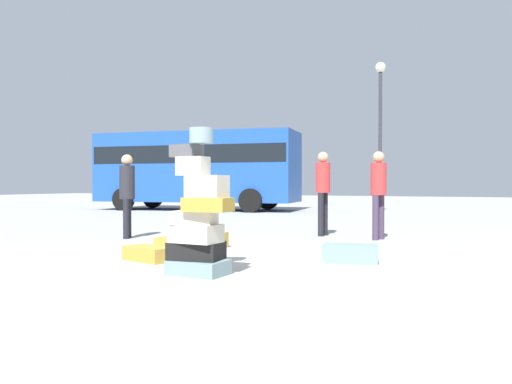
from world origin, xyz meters
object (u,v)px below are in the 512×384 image
(lamp_post, at_px, (380,113))
(suitcase_tan_white_trunk, at_px, (174,245))
(person_bearded_onlooker, at_px, (127,189))
(person_passerby_in_red, at_px, (323,185))
(person_tourist_with_camera, at_px, (378,187))
(suitcase_slate_behind_tower, at_px, (350,253))
(suitcase_tower, at_px, (198,219))
(parked_bus, at_px, (197,165))
(suitcase_tan_foreground_far, at_px, (206,240))
(suitcase_tan_upright_blue, at_px, (149,254))

(lamp_post, bearing_deg, suitcase_tan_white_trunk, -95.10)
(suitcase_tan_white_trunk, height_order, person_bearded_onlooker, person_bearded_onlooker)
(person_passerby_in_red, bearing_deg, person_tourist_with_camera, 82.11)
(person_passerby_in_red, bearing_deg, suitcase_slate_behind_tower, 28.25)
(suitcase_tan_white_trunk, relative_size, lamp_post, 0.10)
(person_bearded_onlooker, relative_size, lamp_post, 0.31)
(person_tourist_with_camera, height_order, lamp_post, lamp_post)
(suitcase_tower, distance_m, parked_bus, 15.31)
(suitcase_tower, distance_m, suitcase_tan_white_trunk, 2.26)
(suitcase_tan_foreground_far, relative_size, person_bearded_onlooker, 0.41)
(suitcase_tan_foreground_far, bearing_deg, suitcase_tan_upright_blue, -84.15)
(person_bearded_onlooker, height_order, lamp_post, lamp_post)
(suitcase_slate_behind_tower, relative_size, suitcase_tan_white_trunk, 1.36)
(suitcase_tan_white_trunk, height_order, lamp_post, lamp_post)
(suitcase_slate_behind_tower, xyz_separation_m, suitcase_tan_upright_blue, (-2.60, -1.00, -0.03))
(person_passerby_in_red, relative_size, lamp_post, 0.32)
(lamp_post, bearing_deg, suitcase_tan_upright_blue, -93.58)
(suitcase_tan_upright_blue, xyz_separation_m, person_passerby_in_red, (1.19, 4.36, 0.94))
(suitcase_tan_foreground_far, height_order, person_tourist_with_camera, person_tourist_with_camera)
(person_bearded_onlooker, xyz_separation_m, parked_bus, (-4.46, 10.13, 0.85))
(suitcase_tan_white_trunk, bearing_deg, suitcase_tan_foreground_far, 76.09)
(suitcase_slate_behind_tower, bearing_deg, suitcase_tan_upright_blue, -170.65)
(suitcase_tan_white_trunk, distance_m, parked_bus, 13.22)
(person_passerby_in_red, bearing_deg, lamp_post, -171.78)
(suitcase_tan_white_trunk, bearing_deg, parked_bus, 121.83)
(suitcase_tan_white_trunk, bearing_deg, person_tourist_with_camera, 52.01)
(person_tourist_with_camera, distance_m, person_passerby_in_red, 1.23)
(suitcase_slate_behind_tower, height_order, parked_bus, parked_bus)
(suitcase_tan_upright_blue, bearing_deg, suitcase_tan_white_trunk, 120.02)
(suitcase_tan_white_trunk, xyz_separation_m, lamp_post, (1.03, 11.56, 3.47))
(person_tourist_with_camera, bearing_deg, suitcase_slate_behind_tower, 21.92)
(suitcase_slate_behind_tower, bearing_deg, suitcase_tower, -142.25)
(person_passerby_in_red, xyz_separation_m, parked_bus, (-7.85, 8.07, 0.79))
(suitcase_slate_behind_tower, height_order, suitcase_tan_foreground_far, suitcase_tan_foreground_far)
(suitcase_tan_foreground_far, relative_size, lamp_post, 0.13)
(suitcase_slate_behind_tower, relative_size, suitcase_tan_foreground_far, 1.08)
(suitcase_slate_behind_tower, distance_m, suitcase_tan_upright_blue, 2.79)
(suitcase_tan_white_trunk, relative_size, person_bearded_onlooker, 0.33)
(parked_bus, bearing_deg, suitcase_tan_white_trunk, -68.71)
(suitcase_tower, height_order, suitcase_tan_foreground_far, suitcase_tower)
(suitcase_tan_foreground_far, height_order, lamp_post, lamp_post)
(suitcase_slate_behind_tower, distance_m, person_tourist_with_camera, 3.21)
(suitcase_tower, height_order, suitcase_tan_white_trunk, suitcase_tower)
(lamp_post, bearing_deg, suitcase_tan_foreground_far, -94.37)
(person_bearded_onlooker, bearing_deg, person_passerby_in_red, 93.76)
(person_tourist_with_camera, bearing_deg, parked_bus, -114.91)
(suitcase_tan_upright_blue, relative_size, person_passerby_in_red, 0.42)
(person_tourist_with_camera, xyz_separation_m, parked_bus, (-9.05, 8.36, 0.81))
(person_tourist_with_camera, distance_m, lamp_post, 9.00)
(suitcase_tower, xyz_separation_m, suitcase_tan_foreground_far, (-1.24, 2.33, -0.53))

